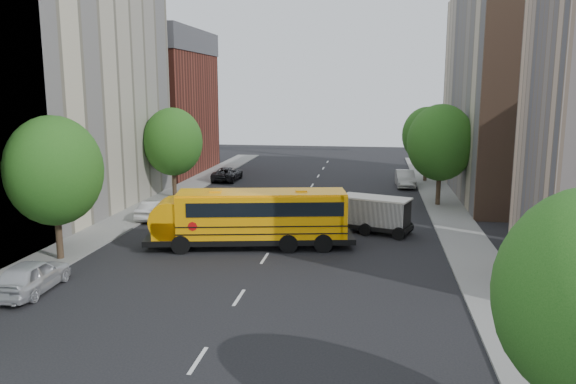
% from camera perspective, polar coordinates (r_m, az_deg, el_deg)
% --- Properties ---
extents(ground, '(120.00, 120.00, 0.00)m').
position_cam_1_polar(ground, '(33.19, -1.73, -5.75)').
color(ground, black).
rests_on(ground, ground).
extents(sidewalk_left, '(3.00, 80.00, 0.12)m').
position_cam_1_polar(sidewalk_left, '(41.29, -16.34, -2.84)').
color(sidewalk_left, slate).
rests_on(sidewalk_left, ground).
extents(sidewalk_right, '(3.00, 80.00, 0.12)m').
position_cam_1_polar(sidewalk_right, '(37.91, 17.11, -4.06)').
color(sidewalk_right, slate).
rests_on(sidewalk_right, ground).
extents(lane_markings, '(0.15, 64.00, 0.01)m').
position_cam_1_polar(lane_markings, '(42.76, 0.70, -2.04)').
color(lane_markings, silver).
rests_on(lane_markings, ground).
extents(building_left_cream, '(10.00, 26.00, 20.00)m').
position_cam_1_polar(building_left_cream, '(44.29, -24.24, 10.52)').
color(building_left_cream, '#C1B89C').
rests_on(building_left_cream, ground).
extents(building_left_redbrick, '(10.00, 15.00, 13.00)m').
position_cam_1_polar(building_left_redbrick, '(64.00, -13.25, 7.72)').
color(building_left_redbrick, maroon).
rests_on(building_left_redbrick, ground).
extents(building_right_far, '(10.00, 22.00, 18.00)m').
position_cam_1_polar(building_right_far, '(52.76, 22.39, 9.41)').
color(building_right_far, '#BAAA90').
rests_on(building_right_far, ground).
extents(building_right_sidewall, '(10.10, 0.30, 18.00)m').
position_cam_1_polar(building_right_sidewall, '(42.13, 25.88, 9.08)').
color(building_right_sidewall, brown).
rests_on(building_right_sidewall, ground).
extents(street_tree_1, '(5.12, 5.12, 7.90)m').
position_cam_1_polar(street_tree_1, '(32.38, -22.67, 2.00)').
color(street_tree_1, '#38281C').
rests_on(street_tree_1, ground).
extents(street_tree_2, '(4.99, 4.99, 7.71)m').
position_cam_1_polar(street_tree_2, '(48.56, -11.62, 5.02)').
color(street_tree_2, '#38281C').
rests_on(street_tree_2, ground).
extents(street_tree_4, '(5.25, 5.25, 8.10)m').
position_cam_1_polar(street_tree_4, '(45.82, 15.24, 4.86)').
color(street_tree_4, '#38281C').
rests_on(street_tree_4, ground).
extents(street_tree_5, '(4.86, 4.86, 7.51)m').
position_cam_1_polar(street_tree_5, '(57.75, 13.92, 5.64)').
color(street_tree_5, '#38281C').
rests_on(street_tree_5, ground).
extents(school_bus, '(12.49, 5.01, 3.44)m').
position_cam_1_polar(school_bus, '(33.04, -4.07, -2.40)').
color(school_bus, black).
rests_on(school_bus, ground).
extents(safari_truck, '(5.87, 3.64, 2.37)m').
position_cam_1_polar(safari_truck, '(36.97, 8.18, -2.15)').
color(safari_truck, black).
rests_on(safari_truck, ground).
extents(parked_car_0, '(2.06, 4.68, 1.57)m').
position_cam_1_polar(parked_car_0, '(28.62, -24.62, -7.76)').
color(parked_car_0, '#BABCC2').
rests_on(parked_car_0, ground).
extents(parked_car_1, '(1.62, 4.18, 1.36)m').
position_cam_1_polar(parked_car_1, '(41.52, -13.29, -1.75)').
color(parked_car_1, silver).
rests_on(parked_car_1, ground).
extents(parked_car_2, '(2.38, 5.03, 1.39)m').
position_cam_1_polar(parked_car_2, '(57.55, -6.18, 1.85)').
color(parked_car_2, black).
rests_on(parked_car_2, ground).
extents(parked_car_5, '(1.86, 4.81, 1.56)m').
position_cam_1_polar(parked_car_5, '(54.73, 11.81, 1.33)').
color(parked_car_5, '#9E9D99').
rests_on(parked_car_5, ground).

